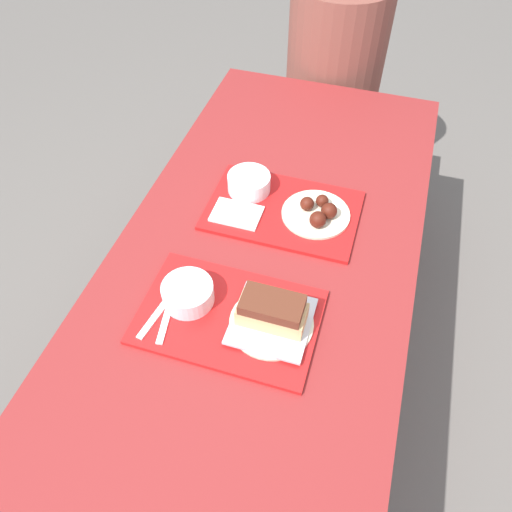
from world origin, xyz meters
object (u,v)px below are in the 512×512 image
Objects in this scene: brisket_sandwich_plate at (272,315)px; wings_plate_far at (318,212)px; person_seated_across at (337,48)px; bowl_coleslaw_far at (249,182)px; tray_near at (229,317)px; tray_far at (283,210)px; bowl_coleslaw_near at (188,293)px.

wings_plate_far is (0.03, 0.38, -0.02)m from brisket_sandwich_plate.
bowl_coleslaw_far is at bearing -95.68° from person_seated_across.
wings_plate_far reaches higher than tray_near.
wings_plate_far is 0.94m from person_seated_across.
tray_far is at bearing -22.97° from bowl_coleslaw_far.
tray_near is 0.11m from bowl_coleslaw_near.
tray_far is at bearing 179.43° from wings_plate_far.
tray_far is 3.42× the size of bowl_coleslaw_near.
tray_near is at bearing -94.28° from tray_far.
tray_near is at bearing -89.96° from person_seated_across.
wings_plate_far is (0.24, 0.37, -0.01)m from bowl_coleslaw_near.
tray_near is at bearing -78.57° from bowl_coleslaw_far.
person_seated_across reaches higher than wings_plate_far.
brisket_sandwich_plate reaches higher than wings_plate_far.
tray_near is at bearing -108.44° from wings_plate_far.
person_seated_across is at bearing 90.04° from tray_near.
wings_plate_far reaches higher than bowl_coleslaw_far.
tray_far is 0.13m from bowl_coleslaw_far.
bowl_coleslaw_near is at bearing -94.68° from person_seated_across.
brisket_sandwich_plate is 1.03× the size of wings_plate_far.
tray_near is 1.00× the size of tray_far.
tray_far is (0.03, 0.39, 0.00)m from tray_near.
person_seated_across is at bearing 85.32° from bowl_coleslaw_near.
wings_plate_far is at bearing -13.15° from bowl_coleslaw_far.
tray_far is 0.39m from brisket_sandwich_plate.
bowl_coleslaw_near is at bearing -92.59° from bowl_coleslaw_far.
bowl_coleslaw_far is at bearing 101.43° from tray_near.
bowl_coleslaw_far is (-0.19, 0.43, -0.01)m from brisket_sandwich_plate.
person_seated_across is (-0.13, 0.93, 0.00)m from wings_plate_far.
brisket_sandwich_plate reaches higher than bowl_coleslaw_far.
tray_near and tray_far have the same top height.
brisket_sandwich_plate reaches higher than bowl_coleslaw_near.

